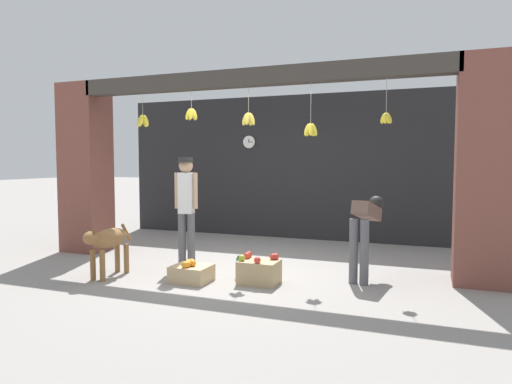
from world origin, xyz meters
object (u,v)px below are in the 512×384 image
(worker_stooping, at_px, (365,226))
(water_bottle, at_px, (239,267))
(dog, at_px, (108,241))
(shopkeeper, at_px, (186,203))
(fruit_crate_apples, at_px, (259,271))
(fruit_crate_oranges, at_px, (191,273))
(wall_clock, at_px, (249,142))

(worker_stooping, height_order, water_bottle, worker_stooping)
(dog, xyz_separation_m, shopkeeper, (0.68, 0.89, 0.45))
(worker_stooping, bearing_deg, shopkeeper, -164.80)
(shopkeeper, xyz_separation_m, fruit_crate_apples, (1.30, -0.48, -0.77))
(fruit_crate_oranges, distance_m, wall_clock, 4.08)
(shopkeeper, distance_m, worker_stooping, 2.54)
(dog, height_order, wall_clock, wall_clock)
(water_bottle, bearing_deg, wall_clock, 109.42)
(shopkeeper, relative_size, water_bottle, 5.55)
(shopkeeper, xyz_separation_m, water_bottle, (0.94, -0.28, -0.80))
(fruit_crate_oranges, distance_m, water_bottle, 0.64)
(fruit_crate_oranges, relative_size, fruit_crate_apples, 0.98)
(fruit_crate_oranges, height_order, wall_clock, wall_clock)
(dog, relative_size, fruit_crate_oranges, 1.93)
(shopkeeper, relative_size, worker_stooping, 1.49)
(shopkeeper, bearing_deg, fruit_crate_oranges, 112.28)
(fruit_crate_oranges, xyz_separation_m, wall_clock, (-0.64, 3.60, 1.81))
(water_bottle, relative_size, wall_clock, 1.07)
(shopkeeper, bearing_deg, fruit_crate_apples, 148.80)
(dog, xyz_separation_m, wall_clock, (0.50, 3.80, 1.44))
(water_bottle, distance_m, wall_clock, 3.82)
(water_bottle, bearing_deg, fruit_crate_apples, -28.76)
(fruit_crate_oranges, relative_size, water_bottle, 1.66)
(worker_stooping, xyz_separation_m, wall_clock, (-2.70, 2.74, 1.22))
(shopkeeper, relative_size, wall_clock, 5.94)
(wall_clock, bearing_deg, shopkeeper, -86.49)
(worker_stooping, bearing_deg, fruit_crate_apples, -140.85)
(fruit_crate_apples, bearing_deg, dog, -168.05)
(fruit_crate_oranges, relative_size, wall_clock, 1.77)
(dog, bearing_deg, fruit_crate_oranges, 100.39)
(fruit_crate_apples, bearing_deg, shopkeeper, 159.90)
(dog, relative_size, fruit_crate_apples, 1.90)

